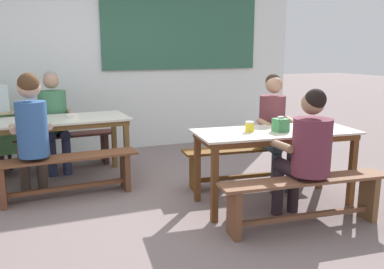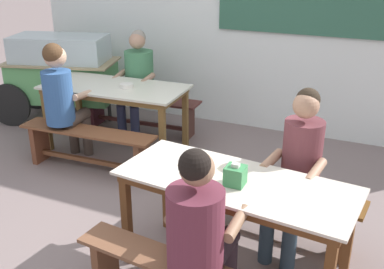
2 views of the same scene
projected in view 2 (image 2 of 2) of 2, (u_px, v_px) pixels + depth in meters
The scene contains 15 objects.
ground_plane at pixel (154, 212), 4.18m from camera, with size 40.00×40.00×0.00m, color slate.
backdrop_wall at pixel (249, 8), 5.66m from camera, with size 6.02×0.23×2.90m.
dining_table_far at pixel (115, 92), 5.22m from camera, with size 1.67×0.84×0.77m.
dining_table_near at pixel (235, 191), 3.14m from camera, with size 1.70×0.83×0.77m.
bench_far_back at pixel (141, 108), 5.89m from camera, with size 1.58×0.40×0.46m.
bench_far_front at pixel (88, 144), 4.85m from camera, with size 1.53×0.37×0.46m.
bench_near_back at pixel (264, 200), 3.77m from camera, with size 1.60×0.44×0.46m.
food_cart at pixel (60, 71), 6.16m from camera, with size 1.93×1.18×1.16m.
person_right_near_table at pixel (298, 165), 3.42m from camera, with size 0.45×0.58×1.30m.
person_left_back_turned at pixel (62, 96), 4.83m from camera, with size 0.44×0.54×1.35m.
person_center_facing at pixel (137, 77), 5.67m from camera, with size 0.49×0.60×1.31m.
person_near_front at pixel (200, 228), 2.69m from camera, with size 0.45×0.57×1.25m.
tissue_box at pixel (235, 175), 3.03m from camera, with size 0.13×0.13×0.15m.
condiment_jar at pixel (202, 163), 3.23m from camera, with size 0.09×0.09×0.10m.
soup_bowl at pixel (127, 86), 5.11m from camera, with size 0.15×0.15×0.05m, color silver.
Camera 2 is at (1.80, -3.13, 2.25)m, focal length 42.84 mm.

